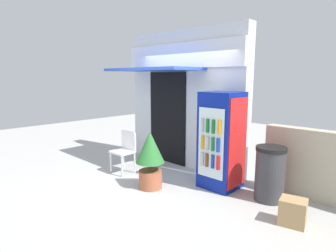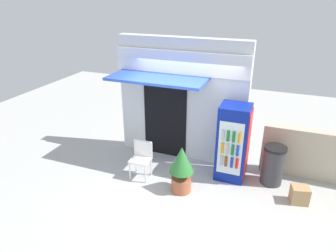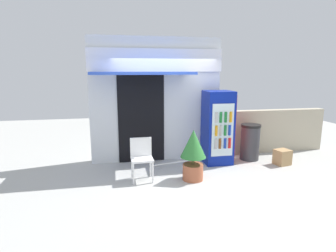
{
  "view_description": "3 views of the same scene",
  "coord_description": "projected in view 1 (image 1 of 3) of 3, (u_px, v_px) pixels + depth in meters",
  "views": [
    {
      "loc": [
        4.0,
        -3.43,
        2.02
      ],
      "look_at": [
        0.12,
        0.55,
        1.04
      ],
      "focal_mm": 30.21,
      "sensor_mm": 36.0,
      "label": 1
    },
    {
      "loc": [
        2.06,
        -5.38,
        4.0
      ],
      "look_at": [
        -0.16,
        0.36,
        1.25
      ],
      "focal_mm": 32.88,
      "sensor_mm": 36.0,
      "label": 2
    },
    {
      "loc": [
        -1.2,
        -5.32,
        2.23
      ],
      "look_at": [
        -0.08,
        0.45,
        1.04
      ],
      "focal_mm": 29.43,
      "sensor_mm": 36.0,
      "label": 3
    }
  ],
  "objects": [
    {
      "name": "plastic_chair",
      "position": [
        125.0,
        148.0,
        5.98
      ],
      "size": [
        0.45,
        0.4,
        0.87
      ],
      "color": "white",
      "rests_on": "ground"
    },
    {
      "name": "trash_bin",
      "position": [
        270.0,
        174.0,
        4.61
      ],
      "size": [
        0.49,
        0.49,
        0.9
      ],
      "color": "#38383D",
      "rests_on": "ground"
    },
    {
      "name": "potted_plant_near_shop",
      "position": [
        150.0,
        156.0,
        5.09
      ],
      "size": [
        0.52,
        0.52,
        1.06
      ],
      "color": "#AD5B3D",
      "rests_on": "ground"
    },
    {
      "name": "ground",
      "position": [
        144.0,
        181.0,
        5.52
      ],
      "size": [
        16.0,
        16.0,
        0.0
      ],
      "primitive_type": "plane",
      "color": "#B2B2AD"
    },
    {
      "name": "drink_cooler",
      "position": [
        221.0,
        141.0,
        5.1
      ],
      "size": [
        0.67,
        0.68,
        1.76
      ],
      "color": "navy",
      "rests_on": "ground"
    },
    {
      "name": "storefront_building",
      "position": [
        182.0,
        97.0,
        6.36
      ],
      "size": [
        3.2,
        1.25,
        3.01
      ],
      "color": "silver",
      "rests_on": "ground"
    },
    {
      "name": "cardboard_box",
      "position": [
        293.0,
        212.0,
        3.88
      ],
      "size": [
        0.4,
        0.36,
        0.37
      ],
      "primitive_type": "cube",
      "rotation": [
        0.0,
        0.0,
        0.22
      ],
      "color": "tan",
      "rests_on": "ground"
    }
  ]
}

